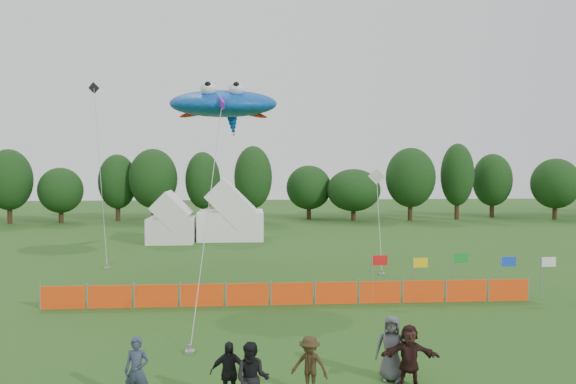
{
  "coord_description": "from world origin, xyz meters",
  "views": [
    {
      "loc": [
        -1.59,
        -16.02,
        6.36
      ],
      "look_at": [
        0.0,
        6.0,
        5.2
      ],
      "focal_mm": 35.0,
      "sensor_mm": 36.0,
      "label": 1
    }
  ],
  "objects": [
    {
      "name": "tent_right",
      "position": [
        -2.98,
        30.67,
        1.93
      ],
      "size": [
        5.42,
        4.34,
        3.83
      ],
      "color": "white",
      "rests_on": "ground"
    },
    {
      "name": "spectator_e",
      "position": [
        2.58,
        -0.2,
        0.95
      ],
      "size": [
        1.08,
        0.87,
        1.91
      ],
      "primitive_type": "imported",
      "rotation": [
        0.0,
        0.0,
        -0.33
      ],
      "color": "#45464A",
      "rests_on": "ground"
    },
    {
      "name": "spectator_a",
      "position": [
        -4.51,
        -1.35,
        0.9
      ],
      "size": [
        0.72,
        0.54,
        1.8
      ],
      "primitive_type": "imported",
      "rotation": [
        0.0,
        0.0,
        -0.17
      ],
      "color": "#2D364C",
      "rests_on": "ground"
    },
    {
      "name": "spectator_b",
      "position": [
        -1.5,
        -2.2,
        0.93
      ],
      "size": [
        1.02,
        0.86,
        1.86
      ],
      "primitive_type": "imported",
      "rotation": [
        0.0,
        0.0,
        -0.19
      ],
      "color": "black",
      "rests_on": "ground"
    },
    {
      "name": "stingray_kite",
      "position": [
        -2.8,
        13.85,
        9.4
      ],
      "size": [
        5.69,
        18.47,
        10.43
      ],
      "color": "blue",
      "rests_on": "ground"
    },
    {
      "name": "spectator_c",
      "position": [
        0.09,
        -1.03,
        0.81
      ],
      "size": [
        1.21,
        1.0,
        1.62
      ],
      "primitive_type": "imported",
      "rotation": [
        0.0,
        0.0,
        -0.46
      ],
      "color": "#342614",
      "rests_on": "ground"
    },
    {
      "name": "small_kite_dark",
      "position": [
        -12.22,
        24.99,
        7.42
      ],
      "size": [
        4.28,
        11.84,
        12.72
      ],
      "color": "black",
      "rests_on": "ground"
    },
    {
      "name": "small_kite_white",
      "position": [
        7.29,
        21.61,
        3.87
      ],
      "size": [
        2.54,
        9.5,
        5.98
      ],
      "color": "white",
      "rests_on": "ground"
    },
    {
      "name": "flag_row",
      "position": [
        8.13,
        8.96,
        1.4
      ],
      "size": [
        8.73,
        0.75,
        2.18
      ],
      "color": "gray",
      "rests_on": "ground"
    },
    {
      "name": "spectator_d",
      "position": [
        -2.11,
        -1.51,
        0.84
      ],
      "size": [
        0.99,
        0.42,
        1.68
      ],
      "primitive_type": "imported",
      "rotation": [
        0.0,
        0.0,
        -0.01
      ],
      "color": "black",
      "rests_on": "ground"
    },
    {
      "name": "treeline",
      "position": [
        1.61,
        44.93,
        4.18
      ],
      "size": [
        104.57,
        8.78,
        8.36
      ],
      "color": "#382314",
      "rests_on": "ground"
    },
    {
      "name": "spectator_f",
      "position": [
        2.97,
        -0.69,
        0.89
      ],
      "size": [
        1.7,
        0.73,
        1.77
      ],
      "primitive_type": "imported",
      "rotation": [
        0.0,
        0.0,
        -0.13
      ],
      "color": "black",
      "rests_on": "ground"
    },
    {
      "name": "ground",
      "position": [
        0.0,
        0.0,
        0.0
      ],
      "size": [
        160.0,
        160.0,
        0.0
      ],
      "primitive_type": "plane",
      "color": "#234C16",
      "rests_on": "ground"
    },
    {
      "name": "tent_left",
      "position": [
        -7.64,
        29.06,
        1.64
      ],
      "size": [
        3.69,
        3.69,
        3.26
      ],
      "color": "white",
      "rests_on": "ground"
    },
    {
      "name": "barrier_fence",
      "position": [
        0.37,
        8.7,
        0.5
      ],
      "size": [
        21.9,
        0.06,
        1.0
      ],
      "color": "#FF440E",
      "rests_on": "ground"
    }
  ]
}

